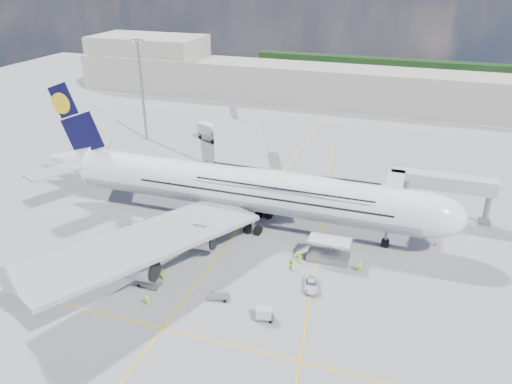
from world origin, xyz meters
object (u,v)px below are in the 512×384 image
(dolly_row_b, at_px, (149,284))
(crew_nose, at_px, (359,266))
(catering_truck_inner, at_px, (240,163))
(crew_tug, at_px, (147,301))
(dolly_row_a, at_px, (100,243))
(cargo_loader, at_px, (328,253))
(dolly_back, at_px, (137,223))
(cone_nose, at_px, (435,244))
(dolly_row_c, at_px, (162,245))
(crew_van, at_px, (299,257))
(service_van, at_px, (311,285))
(baggage_tug, at_px, (153,245))
(cone_tail, at_px, (70,195))
(crew_loader, at_px, (290,265))
(catering_truck_outer, at_px, (211,133))
(cone_wing_right_outer, at_px, (60,276))
(crew_wing, at_px, (163,275))
(cone_wing_left_outer, at_px, (207,161))
(light_mast, at_px, (142,89))
(airliner, at_px, (244,188))
(cone_wing_left_inner, at_px, (225,185))
(dolly_nose_far, at_px, (264,313))
(jet_bridge, at_px, (423,186))
(dolly_nose_near, at_px, (219,296))
(cone_wing_right_inner, at_px, (151,264))

(dolly_row_b, bearing_deg, crew_nose, 35.38)
(catering_truck_inner, distance_m, crew_nose, 43.91)
(crew_tug, bearing_deg, dolly_row_a, 156.51)
(cargo_loader, height_order, dolly_back, cargo_loader)
(cone_nose, bearing_deg, dolly_row_c, -160.63)
(dolly_row_a, bearing_deg, cargo_loader, 34.03)
(dolly_row_c, xyz_separation_m, crew_van, (22.54, 2.88, 0.65))
(service_van, relative_size, crew_van, 2.20)
(dolly_back, bearing_deg, baggage_tug, -39.45)
(crew_nose, distance_m, crew_tug, 31.68)
(cone_tail, bearing_deg, crew_loader, -12.58)
(catering_truck_outer, bearing_deg, cone_wing_right_outer, -61.54)
(cargo_loader, xyz_separation_m, cone_nose, (16.04, 9.93, -0.96))
(crew_wing, relative_size, crew_tug, 1.08)
(crew_tug, relative_size, cone_wing_left_outer, 3.17)
(light_mast, height_order, dolly_back, light_mast)
(airliner, height_order, cone_nose, airliner)
(baggage_tug, bearing_deg, catering_truck_outer, 125.40)
(cone_nose, bearing_deg, airliner, -175.04)
(catering_truck_inner, xyz_separation_m, crew_wing, (3.77, -42.83, -1.01))
(cone_wing_left_inner, bearing_deg, dolly_row_c, -91.37)
(baggage_tug, xyz_separation_m, service_van, (26.85, -1.88, -0.27))
(dolly_back, distance_m, crew_van, 29.71)
(airliner, xyz_separation_m, dolly_nose_far, (11.52, -24.06, -5.93))
(dolly_row_c, bearing_deg, dolly_back, 165.95)
(airliner, xyz_separation_m, dolly_back, (-17.21, -7.87, -5.89))
(dolly_row_a, distance_m, catering_truck_inner, 38.85)
(jet_bridge, height_order, crew_tug, jet_bridge)
(service_van, distance_m, cone_tail, 54.63)
(baggage_tug, height_order, cone_wing_left_outer, baggage_tug)
(dolly_nose_far, xyz_separation_m, cone_wing_left_outer, (-30.16, 49.39, -0.68))
(crew_loader, bearing_deg, crew_wing, -99.01)
(cargo_loader, height_order, cone_tail, cargo_loader)
(airliner, xyz_separation_m, baggage_tug, (-10.98, -13.50, -6.00))
(crew_loader, bearing_deg, dolly_nose_near, -72.76)
(dolly_row_c, distance_m, crew_nose, 32.01)
(dolly_row_a, height_order, dolly_row_c, dolly_row_c)
(service_van, distance_m, crew_tug, 23.20)
(dolly_row_c, distance_m, cone_wing_right_inner, 5.74)
(cone_wing_left_outer, bearing_deg, light_mast, 155.90)
(baggage_tug, xyz_separation_m, crew_loader, (22.77, 1.68, 0.01))
(service_van, xyz_separation_m, cone_tail, (-52.69, 14.40, -0.36))
(crew_loader, height_order, crew_wing, crew_wing)
(dolly_row_b, bearing_deg, catering_truck_inner, 102.96)
(crew_tug, bearing_deg, cone_tail, 154.98)
(cone_wing_right_inner, bearing_deg, crew_wing, -36.66)
(dolly_nose_far, distance_m, cone_wing_right_inner, 21.39)
(cone_wing_right_outer, bearing_deg, crew_loader, 22.54)
(dolly_nose_near, height_order, cone_tail, cone_tail)
(cone_wing_right_outer, height_order, cone_tail, cone_wing_right_outer)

